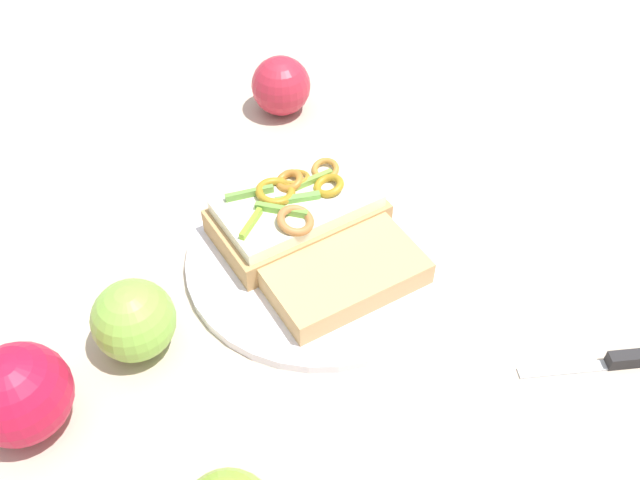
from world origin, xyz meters
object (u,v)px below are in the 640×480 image
sandwich (297,213)px  plate (320,257)px  knife (621,361)px  apple_0 (19,394)px  bread_slice_side (344,273)px  apple_2 (134,320)px  apple_1 (281,86)px

sandwich → plate: bearing=-90.1°
sandwich → knife: bearing=-61.2°
plate → sandwich: (-0.03, -0.03, 0.03)m
sandwich → apple_0: size_ratio=2.32×
apple_0 → knife: 0.50m
plate → sandwich: sandwich is taller
sandwich → bread_slice_side: (0.07, 0.05, -0.01)m
bread_slice_side → apple_2: bearing=169.1°
plate → apple_2: size_ratio=3.64×
plate → knife: knife is taller
apple_1 → knife: size_ratio=0.53×
sandwich → bread_slice_side: 0.09m
knife → bread_slice_side: bearing=-26.2°
bread_slice_side → apple_2: apple_2 is taller
plate → apple_1: apple_1 is taller
sandwich → knife: (0.14, 0.30, -0.03)m
apple_0 → apple_1: bearing=160.7°
bread_slice_side → apple_2: (0.08, -0.18, 0.01)m
apple_0 → apple_2: apple_0 is taller
bread_slice_side → knife: (0.07, 0.25, -0.02)m
bread_slice_side → apple_0: bearing=178.1°
sandwich → bread_slice_side: sandwich is taller
bread_slice_side → apple_1: 0.30m
bread_slice_side → plate: bearing=91.2°
plate → apple_2: (0.11, -0.15, 0.03)m
apple_0 → knife: size_ratio=0.60×
apple_0 → apple_2: (-0.08, 0.07, -0.00)m
plate → bread_slice_side: (0.03, 0.03, 0.02)m
apple_1 → knife: 0.49m
plate → bread_slice_side: size_ratio=1.82×
plate → bread_slice_side: 0.05m
sandwich → apple_2: 0.20m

